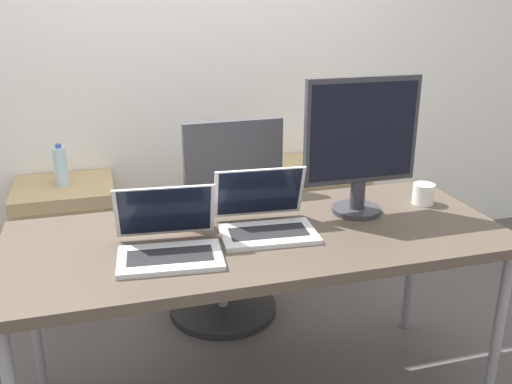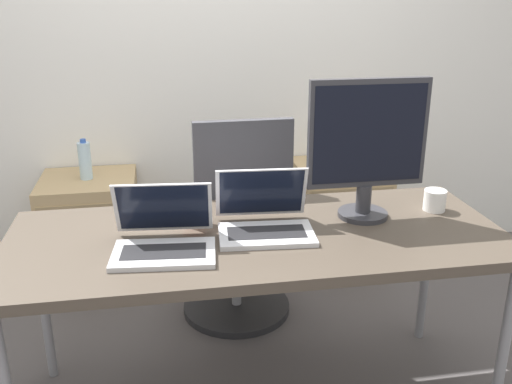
{
  "view_description": "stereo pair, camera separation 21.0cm",
  "coord_description": "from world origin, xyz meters",
  "px_view_note": "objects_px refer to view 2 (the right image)",
  "views": [
    {
      "loc": [
        -0.54,
        -1.86,
        1.62
      ],
      "look_at": [
        0.0,
        0.04,
        0.91
      ],
      "focal_mm": 40.0,
      "sensor_mm": 36.0,
      "label": 1
    },
    {
      "loc": [
        -0.34,
        -1.91,
        1.62
      ],
      "look_at": [
        0.0,
        0.04,
        0.91
      ],
      "focal_mm": 40.0,
      "sensor_mm": 36.0,
      "label": 2
    }
  ],
  "objects_px": {
    "monitor": "(367,146)",
    "coffee_cup_brown": "(194,211)",
    "laptop_right": "(164,237)",
    "coffee_cup_white": "(435,200)",
    "office_chair": "(238,245)",
    "laptop_left": "(265,220)",
    "cabinet_right": "(338,216)",
    "cabinet_left": "(92,232)",
    "water_bottle": "(85,160)"
  },
  "relations": [
    {
      "from": "water_bottle",
      "to": "coffee_cup_brown",
      "type": "relative_size",
      "value": 2.03
    },
    {
      "from": "office_chair",
      "to": "coffee_cup_white",
      "type": "xyz_separation_m",
      "value": [
        0.74,
        -0.54,
        0.39
      ]
    },
    {
      "from": "laptop_left",
      "to": "laptop_right",
      "type": "height_order",
      "value": "laptop_left"
    },
    {
      "from": "cabinet_left",
      "to": "laptop_left",
      "type": "distance_m",
      "value": 1.46
    },
    {
      "from": "office_chair",
      "to": "laptop_right",
      "type": "xyz_separation_m",
      "value": [
        -0.36,
        -0.73,
        0.4
      ]
    },
    {
      "from": "laptop_left",
      "to": "coffee_cup_brown",
      "type": "xyz_separation_m",
      "value": [
        -0.25,
        0.12,
        0.01
      ]
    },
    {
      "from": "office_chair",
      "to": "cabinet_right",
      "type": "bearing_deg",
      "value": 36.45
    },
    {
      "from": "monitor",
      "to": "coffee_cup_white",
      "type": "relative_size",
      "value": 6.1
    },
    {
      "from": "monitor",
      "to": "coffee_cup_white",
      "type": "bearing_deg",
      "value": 2.81
    },
    {
      "from": "water_bottle",
      "to": "laptop_right",
      "type": "relative_size",
      "value": 0.6
    },
    {
      "from": "cabinet_left",
      "to": "coffee_cup_white",
      "type": "xyz_separation_m",
      "value": [
        1.5,
        -1.04,
        0.48
      ]
    },
    {
      "from": "coffee_cup_brown",
      "to": "cabinet_left",
      "type": "bearing_deg",
      "value": 116.89
    },
    {
      "from": "laptop_right",
      "to": "coffee_cup_brown",
      "type": "bearing_deg",
      "value": 60.34
    },
    {
      "from": "cabinet_right",
      "to": "office_chair",
      "type": "bearing_deg",
      "value": -143.55
    },
    {
      "from": "cabinet_right",
      "to": "coffee_cup_brown",
      "type": "bearing_deg",
      "value": -132.0
    },
    {
      "from": "office_chair",
      "to": "laptop_left",
      "type": "xyz_separation_m",
      "value": [
        0.01,
        -0.64,
        0.4
      ]
    },
    {
      "from": "cabinet_left",
      "to": "cabinet_right",
      "type": "xyz_separation_m",
      "value": [
        1.44,
        0.0,
        0.0
      ]
    },
    {
      "from": "cabinet_right",
      "to": "laptop_left",
      "type": "height_order",
      "value": "laptop_left"
    },
    {
      "from": "cabinet_left",
      "to": "coffee_cup_white",
      "type": "height_order",
      "value": "coffee_cup_white"
    },
    {
      "from": "laptop_left",
      "to": "water_bottle",
      "type": "bearing_deg",
      "value": 124.02
    },
    {
      "from": "laptop_right",
      "to": "cabinet_left",
      "type": "bearing_deg",
      "value": 107.84
    },
    {
      "from": "water_bottle",
      "to": "coffee_cup_brown",
      "type": "distance_m",
      "value": 1.15
    },
    {
      "from": "cabinet_right",
      "to": "laptop_right",
      "type": "height_order",
      "value": "laptop_right"
    },
    {
      "from": "laptop_left",
      "to": "coffee_cup_white",
      "type": "bearing_deg",
      "value": 7.58
    },
    {
      "from": "cabinet_right",
      "to": "laptop_left",
      "type": "xyz_separation_m",
      "value": [
        -0.67,
        -1.14,
        0.49
      ]
    },
    {
      "from": "cabinet_left",
      "to": "coffee_cup_brown",
      "type": "bearing_deg",
      "value": -63.11
    },
    {
      "from": "office_chair",
      "to": "cabinet_left",
      "type": "xyz_separation_m",
      "value": [
        -0.76,
        0.5,
        -0.09
      ]
    },
    {
      "from": "cabinet_right",
      "to": "monitor",
      "type": "xyz_separation_m",
      "value": [
        -0.26,
        -1.06,
        0.73
      ]
    },
    {
      "from": "laptop_left",
      "to": "coffee_cup_white",
      "type": "height_order",
      "value": "laptop_left"
    },
    {
      "from": "cabinet_right",
      "to": "monitor",
      "type": "bearing_deg",
      "value": -103.62
    },
    {
      "from": "cabinet_left",
      "to": "laptop_left",
      "type": "bearing_deg",
      "value": -55.93
    },
    {
      "from": "coffee_cup_brown",
      "to": "water_bottle",
      "type": "bearing_deg",
      "value": 116.84
    },
    {
      "from": "water_bottle",
      "to": "cabinet_left",
      "type": "bearing_deg",
      "value": -90.0
    },
    {
      "from": "laptop_right",
      "to": "monitor",
      "type": "xyz_separation_m",
      "value": [
        0.79,
        0.18,
        0.24
      ]
    },
    {
      "from": "laptop_right",
      "to": "coffee_cup_brown",
      "type": "height_order",
      "value": "laptop_right"
    },
    {
      "from": "office_chair",
      "to": "cabinet_left",
      "type": "distance_m",
      "value": 0.91
    },
    {
      "from": "cabinet_left",
      "to": "cabinet_right",
      "type": "bearing_deg",
      "value": 0.0
    },
    {
      "from": "office_chair",
      "to": "coffee_cup_white",
      "type": "height_order",
      "value": "office_chair"
    },
    {
      "from": "cabinet_right",
      "to": "laptop_right",
      "type": "distance_m",
      "value": 1.69
    },
    {
      "from": "cabinet_left",
      "to": "coffee_cup_white",
      "type": "bearing_deg",
      "value": -34.9
    },
    {
      "from": "office_chair",
      "to": "laptop_right",
      "type": "bearing_deg",
      "value": -116.18
    },
    {
      "from": "office_chair",
      "to": "coffee_cup_white",
      "type": "relative_size",
      "value": 12.1
    },
    {
      "from": "monitor",
      "to": "coffee_cup_brown",
      "type": "bearing_deg",
      "value": 176.96
    },
    {
      "from": "office_chair",
      "to": "water_bottle",
      "type": "distance_m",
      "value": 0.97
    },
    {
      "from": "office_chair",
      "to": "water_bottle",
      "type": "bearing_deg",
      "value": 146.24
    },
    {
      "from": "coffee_cup_brown",
      "to": "laptop_right",
      "type": "bearing_deg",
      "value": -119.66
    },
    {
      "from": "cabinet_left",
      "to": "coffee_cup_white",
      "type": "relative_size",
      "value": 7.09
    },
    {
      "from": "cabinet_right",
      "to": "coffee_cup_white",
      "type": "xyz_separation_m",
      "value": [
        0.06,
        -1.04,
        0.48
      ]
    },
    {
      "from": "cabinet_left",
      "to": "laptop_right",
      "type": "height_order",
      "value": "laptop_right"
    },
    {
      "from": "cabinet_left",
      "to": "monitor",
      "type": "relative_size",
      "value": 1.16
    }
  ]
}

